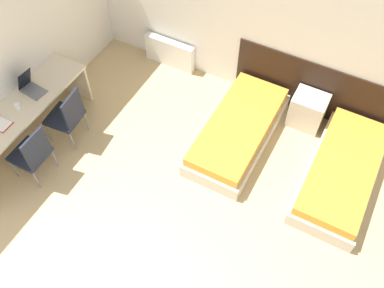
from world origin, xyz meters
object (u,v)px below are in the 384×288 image
bed_near_window (238,131)px  chair_near_notebook (32,153)px  nightstand (308,110)px  bed_near_door (342,173)px  laptop (30,87)px  chair_near_laptop (67,115)px

bed_near_window → chair_near_notebook: chair_near_notebook is taller
chair_near_notebook → nightstand: bearing=41.6°
bed_near_window → chair_near_notebook: 2.87m
bed_near_window → bed_near_door: bearing=0.0°
bed_near_door → nightstand: nightstand is taller
bed_near_door → laptop: bearing=-165.1°
bed_near_window → nightstand: 1.11m
chair_near_laptop → chair_near_notebook: bearing=-95.8°
nightstand → chair_near_laptop: size_ratio=0.60×
chair_near_laptop → chair_near_notebook: same height
bed_near_door → laptop: laptop is taller
chair_near_notebook → laptop: 0.96m
laptop → bed_near_door: bearing=20.1°
bed_near_door → chair_near_laptop: chair_near_laptop is taller
bed_near_window → chair_near_laptop: size_ratio=2.13×
chair_near_laptop → laptop: size_ratio=2.54×
nightstand → laptop: (-3.48, -1.92, 0.54)m
bed_near_door → chair_near_notebook: (-3.72, -1.86, 0.31)m
bed_near_window → bed_near_door: 1.55m
nightstand → chair_near_notebook: chair_near_notebook is taller
chair_near_laptop → chair_near_notebook: size_ratio=1.00×
bed_near_window → nightstand: nightstand is taller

